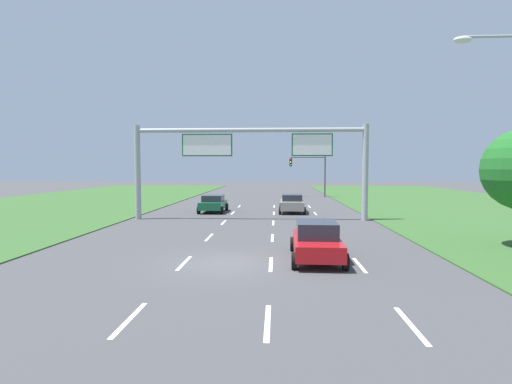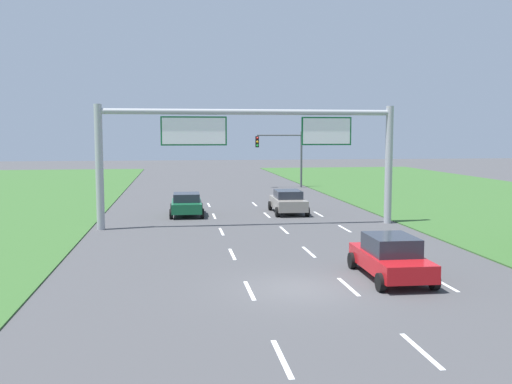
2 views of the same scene
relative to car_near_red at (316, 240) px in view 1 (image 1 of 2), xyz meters
The scene contains 9 objects.
ground_plane 3.84m from the car_near_red, 165.86° to the right, with size 200.00×200.00×0.00m, color #424244.
lane_dashes_inner_left 5.83m from the car_near_red, 158.86° to the left, with size 0.14×44.40×0.01m.
lane_dashes_inner_right 2.93m from the car_near_red, 132.19° to the left, with size 0.14×44.40×0.01m.
lane_dashes_slip 2.75m from the car_near_red, 52.28° to the left, with size 0.14×44.40×0.01m.
car_near_red is the anchor object (origin of this frame).
car_lead_silver 19.04m from the car_near_red, 112.09° to the left, with size 2.23×4.06×1.48m.
car_mid_lane 17.81m from the car_near_red, 91.05° to the left, with size 2.30×4.47×1.56m.
sign_gantry 13.81m from the car_near_red, 105.73° to the left, with size 17.24×0.44×7.00m.
traffic_light_mast 36.55m from the car_near_red, 85.64° to the left, with size 4.76×0.49×5.60m.
Camera 1 is at (1.96, -15.70, 3.83)m, focal length 28.00 mm.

